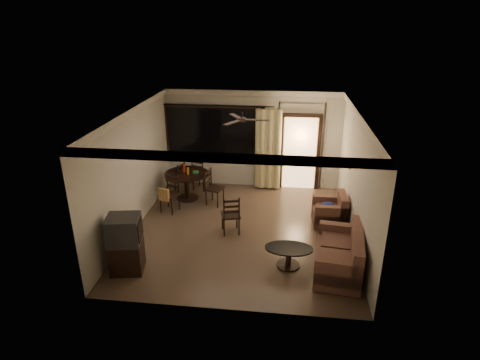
# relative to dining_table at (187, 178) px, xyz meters

# --- Properties ---
(ground) EXTENTS (5.50, 5.50, 0.00)m
(ground) POSITION_rel_dining_table_xyz_m (1.68, -1.61, -0.59)
(ground) COLOR #7F6651
(ground) RESTS_ON ground
(room_shell) EXTENTS (5.50, 6.70, 5.50)m
(room_shell) POSITION_rel_dining_table_xyz_m (2.27, 0.17, 1.24)
(room_shell) COLOR beige
(room_shell) RESTS_ON ground
(dining_table) EXTENTS (1.19, 1.19, 0.97)m
(dining_table) POSITION_rel_dining_table_xyz_m (0.00, 0.00, 0.00)
(dining_table) COLOR black
(dining_table) RESTS_ON ground
(dining_chair_west) EXTENTS (0.53, 0.53, 0.95)m
(dining_chair_west) POSITION_rel_dining_table_xyz_m (-0.36, 0.26, -0.31)
(dining_chair_west) COLOR black
(dining_chair_west) RESTS_ON ground
(dining_chair_east) EXTENTS (0.53, 0.53, 0.95)m
(dining_chair_east) POSITION_rel_dining_table_xyz_m (0.79, -0.26, -0.31)
(dining_chair_east) COLOR black
(dining_chair_east) RESTS_ON ground
(dining_chair_south) EXTENTS (0.53, 0.56, 0.95)m
(dining_chair_south) POSITION_rel_dining_table_xyz_m (-0.27, -0.82, -0.28)
(dining_chair_south) COLOR black
(dining_chair_south) RESTS_ON ground
(dining_chair_north) EXTENTS (0.53, 0.53, 0.95)m
(dining_chair_north) POSITION_rel_dining_table_xyz_m (0.24, 0.68, -0.31)
(dining_chair_north) COLOR black
(dining_chair_north) RESTS_ON ground
(tv_cabinet) EXTENTS (0.70, 0.65, 1.17)m
(tv_cabinet) POSITION_rel_dining_table_xyz_m (-0.37, -3.44, 0.00)
(tv_cabinet) COLOR black
(tv_cabinet) RESTS_ON ground
(sofa) EXTENTS (1.04, 1.68, 0.85)m
(sofa) POSITION_rel_dining_table_xyz_m (3.79, -2.99, -0.25)
(sofa) COLOR #3F1F1D
(sofa) RESTS_ON ground
(armchair) EXTENTS (0.78, 0.78, 0.76)m
(armchair) POSITION_rel_dining_table_xyz_m (3.77, -1.02, -0.27)
(armchair) COLOR #3F1F1D
(armchair) RESTS_ON ground
(coffee_table) EXTENTS (0.96, 0.57, 0.42)m
(coffee_table) POSITION_rel_dining_table_xyz_m (2.77, -2.92, -0.31)
(coffee_table) COLOR black
(coffee_table) RESTS_ON ground
(side_chair) EXTENTS (0.52, 0.52, 0.95)m
(side_chair) POSITION_rel_dining_table_xyz_m (1.44, -1.73, -0.31)
(side_chair) COLOR black
(side_chair) RESTS_ON ground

